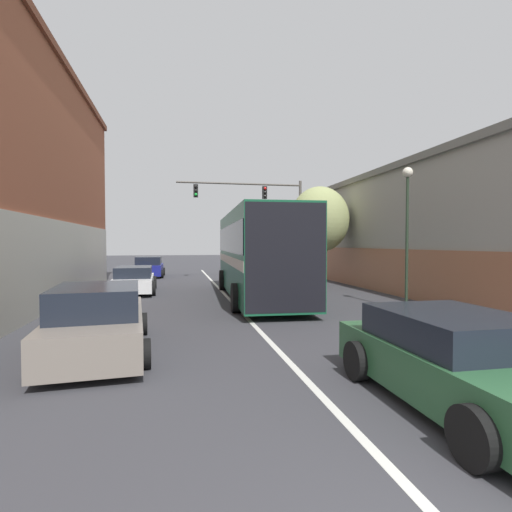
# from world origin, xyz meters

# --- Properties ---
(lane_center_line) EXTENTS (0.14, 39.58, 0.01)m
(lane_center_line) POSITION_xyz_m (0.00, 13.79, 0.00)
(lane_center_line) COLOR silver
(lane_center_line) RESTS_ON ground_plane
(building_right_storefront) EXTENTS (8.47, 22.90, 5.97)m
(building_right_storefront) POSITION_xyz_m (11.53, 16.49, 3.11)
(building_right_storefront) COLOR #9E998E
(building_right_storefront) RESTS_ON ground_plane
(bus) EXTENTS (3.17, 10.73, 3.61)m
(bus) POSITION_xyz_m (1.22, 14.94, 2.02)
(bus) COLOR #145133
(bus) RESTS_ON ground_plane
(hatchback_foreground) EXTENTS (2.16, 4.42, 1.32)m
(hatchback_foreground) POSITION_xyz_m (1.82, 3.37, 0.64)
(hatchback_foreground) COLOR #285633
(hatchback_foreground) RESTS_ON ground_plane
(parked_car_left_near) EXTENTS (2.15, 4.74, 1.25)m
(parked_car_left_near) POSITION_xyz_m (-4.15, 18.12, 0.61)
(parked_car_left_near) COLOR silver
(parked_car_left_near) RESTS_ON ground_plane
(parked_car_left_mid) EXTENTS (2.38, 4.82, 1.45)m
(parked_car_left_mid) POSITION_xyz_m (-3.81, 7.33, 0.68)
(parked_car_left_mid) COLOR slate
(parked_car_left_mid) RESTS_ON ground_plane
(parked_car_left_far) EXTENTS (2.13, 3.86, 1.42)m
(parked_car_left_far) POSITION_xyz_m (-4.06, 27.14, 0.67)
(parked_car_left_far) COLOR navy
(parked_car_left_far) RESTS_ON ground_plane
(traffic_signal_gantry) EXTENTS (8.08, 0.36, 6.44)m
(traffic_signal_gantry) POSITION_xyz_m (3.44, 23.57, 4.67)
(traffic_signal_gantry) COLOR #514C47
(traffic_signal_gantry) RESTS_ON ground_plane
(street_lamp) EXTENTS (0.36, 0.36, 4.98)m
(street_lamp) POSITION_xyz_m (5.72, 10.99, 3.10)
(street_lamp) COLOR #233323
(street_lamp) RESTS_ON ground_plane
(street_tree_near) EXTENTS (3.32, 2.99, 5.51)m
(street_tree_near) POSITION_xyz_m (5.69, 19.56, 3.68)
(street_tree_near) COLOR brown
(street_tree_near) RESTS_ON ground_plane
(street_tree_far) EXTENTS (2.54, 2.29, 4.81)m
(street_tree_far) POSITION_xyz_m (6.09, 27.05, 3.39)
(street_tree_far) COLOR brown
(street_tree_far) RESTS_ON ground_plane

